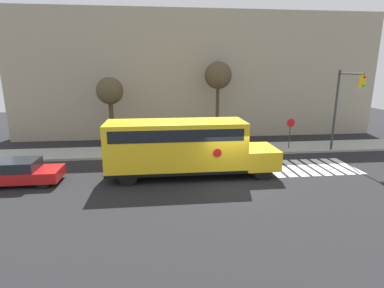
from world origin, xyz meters
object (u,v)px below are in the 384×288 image
Objects in this scene: traffic_light at (343,101)px; tree_far_sidewalk at (110,93)px; tree_near_sidewalk at (218,77)px; school_bus at (183,145)px; parked_car at (19,172)px; stop_sign at (290,130)px.

tree_far_sidewalk is at bearing 165.88° from traffic_light.
school_bus is at bearing -113.97° from tree_near_sidewalk.
stop_sign is (17.01, 4.90, 0.89)m from parked_car.
tree_far_sidewalk is (3.77, 7.55, 3.55)m from parked_car.
parked_car is 0.63× the size of tree_near_sidewalk.
school_bus is 3.97× the size of stop_sign.
stop_sign is 0.45× the size of tree_far_sidewalk.
parked_car is 0.76× the size of tree_far_sidewalk.
traffic_light is 16.73m from tree_far_sidewalk.
stop_sign is at bearing -11.30° from tree_far_sidewalk.
tree_near_sidewalk is at bearing 149.16° from traffic_light.
parked_car is at bearing -116.55° from tree_far_sidewalk.
tree_near_sidewalk is at bearing 146.24° from stop_sign.
traffic_light is at bearing 9.85° from parked_car.
school_bus is 1.45× the size of tree_near_sidewalk.
tree_near_sidewalk reaches higher than parked_car.
tree_far_sidewalk reaches higher than parked_car.
traffic_light is at bearing -14.12° from tree_far_sidewalk.
parked_car is at bearing -146.21° from tree_near_sidewalk.
tree_far_sidewalk reaches higher than stop_sign.
tree_near_sidewalk is 8.49m from tree_far_sidewalk.
stop_sign is (8.35, 4.65, -0.25)m from school_bus.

